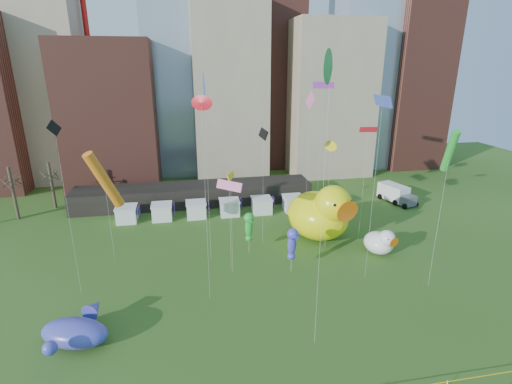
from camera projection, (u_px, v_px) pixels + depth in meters
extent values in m
cube|color=gray|center=(43.00, 69.00, 70.96)|extent=(14.00, 12.00, 42.00)
cube|color=brown|center=(111.00, 115.00, 69.98)|extent=(16.00, 14.00, 26.00)
cube|color=#8C9EB2|center=(174.00, 34.00, 74.94)|extent=(12.00, 12.00, 55.00)
cube|color=gray|center=(228.00, 90.00, 76.27)|extent=(14.00, 14.00, 34.00)
cube|color=brown|center=(272.00, 1.00, 78.23)|extent=(12.00, 12.00, 68.00)
cube|color=gray|center=(327.00, 99.00, 78.52)|extent=(16.00, 14.00, 30.00)
cube|color=#8C9EB2|center=(368.00, 53.00, 81.14)|extent=(14.00, 12.00, 48.00)
cube|color=brown|center=(413.00, 83.00, 82.92)|extent=(12.00, 12.00, 36.00)
cube|color=black|center=(195.00, 194.00, 62.97)|extent=(38.00, 6.00, 3.20)
cube|color=white|center=(127.00, 215.00, 55.79)|extent=(2.80, 2.80, 2.20)
cube|color=red|center=(139.00, 211.00, 55.95)|extent=(0.08, 1.40, 1.60)
cube|color=white|center=(162.00, 212.00, 56.66)|extent=(2.80, 2.80, 2.20)
cube|color=red|center=(174.00, 208.00, 56.82)|extent=(0.08, 1.40, 1.60)
cube|color=white|center=(196.00, 210.00, 57.53)|extent=(2.80, 2.80, 2.20)
cube|color=red|center=(208.00, 206.00, 57.69)|extent=(0.08, 1.40, 1.60)
cube|color=white|center=(230.00, 208.00, 58.40)|extent=(2.80, 2.80, 2.20)
cube|color=red|center=(241.00, 204.00, 58.56)|extent=(0.08, 1.40, 1.60)
cube|color=white|center=(262.00, 206.00, 59.27)|extent=(2.80, 2.80, 2.20)
cube|color=red|center=(273.00, 202.00, 59.43)|extent=(0.08, 1.40, 1.60)
cube|color=white|center=(293.00, 204.00, 60.14)|extent=(2.80, 2.80, 2.20)
cube|color=red|center=(304.00, 200.00, 60.30)|extent=(0.08, 1.40, 1.60)
cube|color=white|center=(323.00, 202.00, 61.01)|extent=(2.80, 2.80, 2.20)
cube|color=red|center=(334.00, 198.00, 61.17)|extent=(0.08, 1.40, 1.60)
cylinder|color=#382B21|center=(14.00, 194.00, 55.82)|extent=(0.44, 0.44, 8.00)
cylinder|color=#382B21|center=(52.00, 186.00, 60.33)|extent=(0.44, 0.44, 7.50)
ellipsoid|color=#F9F50C|center=(318.00, 215.00, 50.24)|extent=(10.02, 10.78, 6.15)
ellipsoid|color=#F9F50C|center=(302.00, 209.00, 53.05)|extent=(2.46, 2.20, 2.49)
sphere|color=#F9F50C|center=(333.00, 204.00, 47.22)|extent=(5.94, 5.94, 4.62)
cone|color=orange|center=(344.00, 210.00, 45.67)|extent=(3.11, 2.84, 2.54)
sphere|color=white|center=(333.00, 204.00, 45.37)|extent=(0.83, 0.83, 0.83)
sphere|color=white|center=(348.00, 200.00, 46.61)|extent=(0.83, 0.83, 0.83)
sphere|color=black|center=(335.00, 205.00, 45.05)|extent=(0.42, 0.42, 0.42)
sphere|color=black|center=(351.00, 201.00, 46.29)|extent=(0.42, 0.42, 0.42)
ellipsoid|color=white|center=(378.00, 243.00, 46.50)|extent=(4.26, 4.61, 2.65)
ellipsoid|color=white|center=(369.00, 239.00, 47.73)|extent=(1.05, 0.93, 1.07)
sphere|color=white|center=(387.00, 238.00, 45.19)|extent=(2.53, 2.53, 1.99)
cone|color=orange|center=(392.00, 242.00, 44.51)|extent=(1.33, 1.21, 1.10)
sphere|color=white|center=(387.00, 239.00, 44.40)|extent=(0.36, 0.36, 0.36)
sphere|color=white|center=(394.00, 237.00, 44.91)|extent=(0.36, 0.36, 0.36)
sphere|color=black|center=(389.00, 240.00, 44.26)|extent=(0.18, 0.18, 0.18)
sphere|color=black|center=(395.00, 238.00, 44.77)|extent=(0.18, 0.18, 0.18)
cylinder|color=silver|center=(249.00, 240.00, 46.47)|extent=(0.03, 0.03, 3.31)
ellipsoid|color=green|center=(249.00, 228.00, 45.94)|extent=(0.97, 0.80, 2.43)
sphere|color=green|center=(249.00, 218.00, 45.39)|extent=(1.26, 1.26, 1.24)
cone|color=green|center=(250.00, 220.00, 44.89)|extent=(0.45, 0.78, 0.43)
sphere|color=green|center=(249.00, 238.00, 46.43)|extent=(0.87, 0.87, 0.87)
cylinder|color=silver|center=(291.00, 258.00, 42.14)|extent=(0.03, 0.03, 3.30)
ellipsoid|color=#4141C3|center=(292.00, 245.00, 41.62)|extent=(1.08, 0.93, 2.47)
sphere|color=#4141C3|center=(293.00, 234.00, 41.06)|extent=(1.44, 1.44, 1.26)
cone|color=#4141C3|center=(294.00, 237.00, 40.55)|extent=(0.56, 0.85, 0.44)
sphere|color=#4141C3|center=(291.00, 256.00, 42.11)|extent=(0.88, 0.88, 0.88)
ellipsoid|color=#5B3EAB|center=(75.00, 333.00, 31.28)|extent=(6.38, 4.79, 2.18)
cone|color=#5B3EAB|center=(95.00, 307.00, 34.04)|extent=(2.03, 2.16, 1.53)
sphere|color=#5B3EAB|center=(50.00, 348.00, 28.34)|extent=(1.09, 1.09, 1.09)
cube|color=white|center=(393.00, 192.00, 64.25)|extent=(3.69, 5.48, 2.51)
cube|color=#595960|center=(408.00, 201.00, 61.68)|extent=(2.71, 2.37, 1.60)
cylinder|color=black|center=(395.00, 203.00, 62.53)|extent=(0.49, 0.94, 0.90)
cylinder|color=black|center=(406.00, 200.00, 63.60)|extent=(0.49, 0.94, 0.90)
cylinder|color=black|center=(380.00, 196.00, 65.43)|extent=(0.49, 0.94, 0.90)
cylinder|color=black|center=(391.00, 194.00, 66.49)|extent=(0.49, 0.94, 0.90)
cylinder|color=silver|center=(363.00, 187.00, 47.96)|extent=(0.02, 0.02, 14.47)
cube|color=red|center=(368.00, 130.00, 45.67)|extent=(2.16, 0.62, 0.67)
cylinder|color=silver|center=(307.00, 171.00, 49.49)|extent=(0.02, 0.02, 17.65)
cube|color=pink|center=(310.00, 101.00, 46.70)|extent=(0.43, 2.41, 2.44)
cylinder|color=silver|center=(69.00, 217.00, 35.76)|extent=(0.02, 0.02, 16.63)
cube|color=black|center=(54.00, 128.00, 33.13)|extent=(0.89, 1.27, 1.52)
cylinder|color=silver|center=(321.00, 221.00, 28.33)|extent=(0.02, 0.02, 21.71)
cone|color=green|center=(330.00, 67.00, 24.89)|extent=(1.40, 2.12, 2.29)
cylinder|color=silver|center=(232.00, 226.00, 40.83)|extent=(0.02, 0.02, 11.09)
cube|color=yellow|center=(231.00, 176.00, 39.08)|extent=(1.05, 2.10, 0.66)
cylinder|color=silver|center=(373.00, 196.00, 38.53)|extent=(0.02, 0.02, 18.62)
cube|color=blue|center=(383.00, 101.00, 35.58)|extent=(0.65, 3.40, 1.03)
cylinder|color=silver|center=(110.00, 220.00, 44.13)|extent=(0.02, 0.02, 9.63)
cylinder|color=orange|center=(104.00, 180.00, 42.61)|extent=(3.96, 3.49, 6.99)
cylinder|color=silver|center=(320.00, 154.00, 55.46)|extent=(0.02, 0.02, 19.12)
cube|color=purple|center=(323.00, 85.00, 52.43)|extent=(2.64, 1.94, 0.89)
cylinder|color=silver|center=(206.00, 209.00, 34.82)|extent=(0.02, 0.02, 18.80)
cone|color=red|center=(201.00, 103.00, 31.85)|extent=(1.21, 0.77, 1.29)
cylinder|color=silver|center=(230.00, 229.00, 41.43)|extent=(0.02, 0.02, 9.88)
cube|color=pink|center=(229.00, 186.00, 39.87)|extent=(2.57, 2.46, 0.96)
cylinder|color=silver|center=(263.00, 191.00, 47.38)|extent=(0.02, 0.02, 14.08)
cube|color=black|center=(263.00, 134.00, 45.16)|extent=(0.55, 3.39, 1.03)
cylinder|color=silver|center=(438.00, 222.00, 37.72)|extent=(0.02, 0.02, 14.25)
cylinder|color=green|center=(450.00, 151.00, 35.47)|extent=(1.55, 2.61, 4.28)
cylinder|color=silver|center=(328.00, 199.00, 46.40)|extent=(0.02, 0.02, 12.88)
cone|color=yellow|center=(331.00, 146.00, 44.36)|extent=(0.72, 1.16, 1.24)
cylinder|color=silver|center=(208.00, 180.00, 41.77)|extent=(0.02, 0.02, 19.75)
cube|color=blue|center=(204.00, 86.00, 38.65)|extent=(0.05, 3.32, 3.32)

